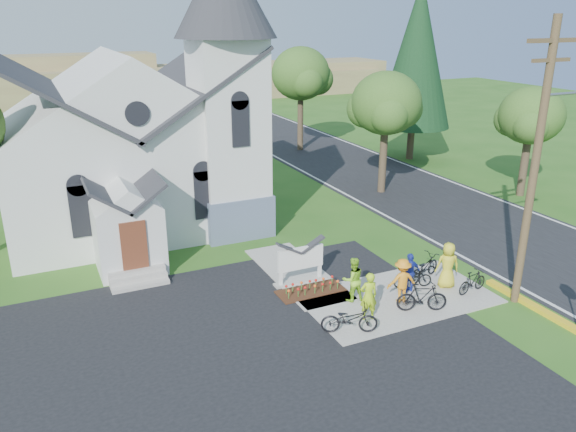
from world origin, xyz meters
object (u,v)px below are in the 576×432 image
bike_2 (413,278)px  cyclist_3 (402,280)px  utility_pole (537,158)px  bike_0 (349,319)px  bike_3 (473,282)px  bike_4 (424,267)px  church_sign (301,259)px  bike_1 (422,297)px  cyclist_2 (410,273)px  cyclist_4 (448,265)px  cyclist_1 (353,279)px  cyclist_0 (368,296)px

bike_2 → cyclist_3: (-1.07, -0.75, 0.44)m
utility_pole → bike_0: bearing=174.6°
bike_3 → bike_4: 1.93m
bike_0 → church_sign: bearing=20.9°
bike_1 → cyclist_2: size_ratio=1.16×
bike_0 → cyclist_3: bearing=-45.9°
cyclist_3 → bike_3: cyclist_3 is taller
bike_4 → church_sign: bearing=45.9°
bike_1 → cyclist_4: 2.36m
cyclist_3 → cyclist_4: size_ratio=0.92×
church_sign → bike_3: size_ratio=1.49×
bike_2 → bike_3: 2.21m
church_sign → cyclist_1: 2.43m
bike_4 → cyclist_4: bearing=180.0°
cyclist_1 → bike_3: bearing=168.9°
cyclist_3 → bike_3: 2.93m
bike_2 → cyclist_4: (1.20, -0.52, 0.51)m
church_sign → cyclist_0: bearing=-76.8°
church_sign → cyclist_3: 3.99m
church_sign → cyclist_3: cyclist_3 is taller
church_sign → cyclist_2: (3.36, -2.48, -0.20)m
cyclist_3 → cyclist_2: bearing=-131.2°
utility_pole → bike_2: bearing=139.7°
bike_4 → bike_2: bearing=92.8°
cyclist_3 → cyclist_4: bearing=-160.9°
church_sign → cyclist_0: 3.66m
cyclist_1 → church_sign: bearing=-58.2°
cyclist_1 → cyclist_4: 3.89m
cyclist_0 → cyclist_4: bearing=-159.8°
bike_1 → cyclist_3: (-0.23, 0.90, 0.30)m
cyclist_1 → bike_2: bearing=-175.4°
church_sign → utility_pole: (6.56, -4.70, 4.38)m
church_sign → bike_1: (2.85, -3.91, -0.44)m
bike_2 → bike_4: (0.84, 0.38, 0.10)m
bike_1 → cyclist_4: bearing=-38.0°
cyclist_0 → cyclist_3: bearing=-153.6°
church_sign → utility_pole: utility_pole is taller
utility_pole → bike_3: bearing=133.8°
cyclist_0 → bike_3: cyclist_0 is taller
bike_2 → cyclist_4: bearing=-97.2°
cyclist_3 → bike_2: bearing=-131.6°
cyclist_0 → cyclist_4: cyclist_4 is taller
utility_pole → bike_4: (-2.03, 2.82, -4.85)m
cyclist_4 → cyclist_2: bearing=11.6°
cyclist_3 → cyclist_0: bearing=30.5°
cyclist_0 → cyclist_4: (4.05, 0.78, 0.04)m
cyclist_1 → bike_1: (1.80, -1.72, -0.30)m
cyclist_3 → bike_4: size_ratio=0.88×
bike_1 → bike_2: bearing=-4.0°
church_sign → bike_3: (5.47, -3.56, -0.53)m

